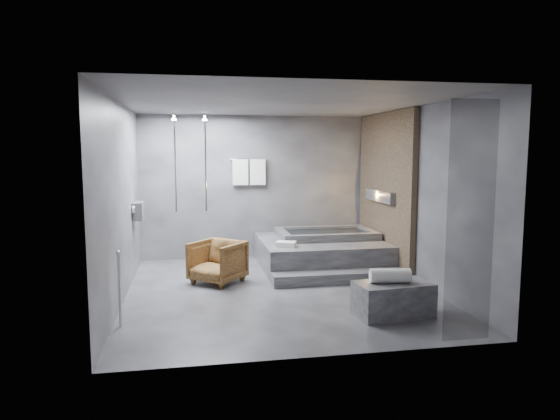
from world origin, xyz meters
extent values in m
plane|color=#2D2D30|center=(0.00, 0.00, 0.00)|extent=(5.00, 5.00, 0.00)
cube|color=#4C4C4E|center=(0.00, 0.00, 2.80)|extent=(4.50, 5.00, 0.04)
cube|color=#37373C|center=(0.00, 2.50, 1.40)|extent=(4.50, 0.04, 2.80)
cube|color=#37373C|center=(0.00, -2.50, 1.40)|extent=(4.50, 0.04, 2.80)
cube|color=#37373C|center=(-2.25, 0.00, 1.40)|extent=(0.04, 5.00, 2.80)
cube|color=#37373C|center=(2.25, 0.00, 1.40)|extent=(0.04, 5.00, 2.80)
cube|color=#967958|center=(2.19, 1.25, 1.40)|extent=(0.10, 2.40, 2.78)
cube|color=#FF9938|center=(2.11, 1.25, 1.30)|extent=(0.14, 1.20, 0.20)
cube|color=gray|center=(-2.16, 1.40, 1.10)|extent=(0.16, 0.42, 0.30)
imported|color=beige|center=(-2.15, 1.30, 1.05)|extent=(0.08, 0.08, 0.21)
imported|color=beige|center=(-2.15, 1.50, 1.03)|extent=(0.07, 0.07, 0.15)
cylinder|color=silver|center=(-1.00, 2.05, 1.90)|extent=(0.04, 0.04, 1.80)
cylinder|color=silver|center=(-1.55, 2.05, 1.90)|extent=(0.04, 0.04, 1.80)
cylinder|color=silver|center=(-0.15, 2.44, 1.95)|extent=(0.75, 0.02, 0.02)
cube|color=white|center=(-0.32, 2.42, 1.70)|extent=(0.30, 0.06, 0.50)
cube|color=white|center=(0.02, 2.42, 1.70)|extent=(0.30, 0.06, 0.50)
cylinder|color=silver|center=(-2.15, -1.20, 0.45)|extent=(0.04, 0.04, 0.90)
cube|color=black|center=(1.65, -2.45, 1.35)|extent=(0.55, 0.01, 2.60)
cube|color=#323235|center=(1.05, 1.45, 0.25)|extent=(2.20, 2.00, 0.50)
cube|color=#323235|center=(1.05, 0.27, 0.09)|extent=(2.20, 0.36, 0.18)
cube|color=#353537|center=(1.25, -1.41, 0.22)|extent=(1.01, 0.62, 0.43)
imported|color=#3F260F|center=(-0.88, 0.64, 0.34)|extent=(1.04, 1.04, 0.68)
cylinder|color=white|center=(1.20, -1.40, 0.52)|extent=(0.54, 0.26, 0.18)
cube|color=silver|center=(0.29, 0.88, 0.54)|extent=(0.39, 0.34, 0.09)
camera|label=1|loc=(-1.30, -7.27, 2.11)|focal=32.00mm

